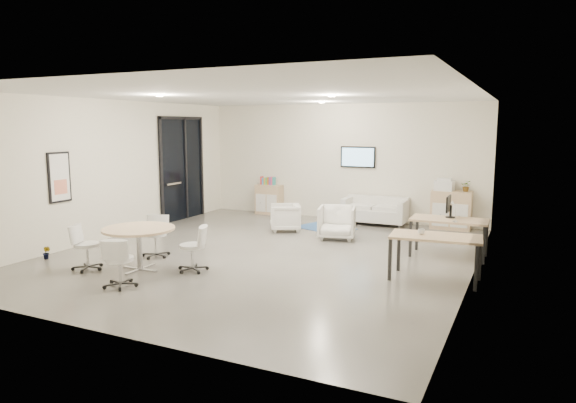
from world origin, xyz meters
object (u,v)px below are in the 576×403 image
Objects in this scene: armchair_right at (337,221)px; desk_front at (436,240)px; round_table at (139,232)px; desk_rear at (449,223)px; sideboard_left at (269,199)px; sideboard_right at (451,210)px; loveseat at (375,212)px; armchair_left at (285,216)px.

armchair_right reaches higher than desk_front.
armchair_right is 0.66× the size of round_table.
desk_rear is 1.16× the size of round_table.
sideboard_left is 7.29m from desk_front.
loveseat is at bearing -175.31° from sideboard_right.
desk_front is at bearing -63.46° from loveseat.
sideboard_left is 5.21m from sideboard_right.
armchair_right reaches higher than armchair_left.
round_table is at bearing -84.20° from sideboard_left.
loveseat is (3.28, -0.19, -0.10)m from sideboard_left.
sideboard_left reaches higher than desk_rear.
sideboard_left is 0.59× the size of desk_rear.
sideboard_left reaches higher than armchair_right.
desk_rear is at bearing 34.65° from round_table.
desk_rear is at bearing -50.96° from loveseat.
sideboard_right reaches higher than desk_front.
desk_front is (4.10, -2.67, 0.33)m from armchair_left.
loveseat is 6.70m from round_table.
armchair_left is (-1.79, -1.82, 0.03)m from loveseat.
loveseat is 2.26× the size of armchair_left.
desk_front is at bearing 28.12° from armchair_left.
armchair_left is at bearing -53.42° from sideboard_left.
armchair_right is 3.53m from desk_front.
armchair_right is (-0.31, -2.13, 0.08)m from loveseat.
round_table is (-2.33, -4.02, 0.28)m from armchair_right.
round_table is at bearing -146.11° from desk_rear.
sideboard_right is 2.93m from desk_rear.
sideboard_right is 1.94m from loveseat.
sideboard_right reaches higher than desk_rear.
sideboard_left reaches higher than armchair_left.
armchair_left is 4.42m from round_table.
armchair_left is 0.87× the size of armchair_right.
sideboard_right reaches higher than armchair_right.
armchair_right is at bearing 49.35° from armchair_left.
sideboard_right is 0.76× the size of round_table.
armchair_right is at bearing 132.86° from desk_front.
sideboard_left is at bearing 151.42° from desk_rear.
round_table is (0.64, -6.34, 0.27)m from sideboard_left.
loveseat is at bearing 67.31° from armchair_right.
sideboard_right reaches higher than round_table.
armchair_right is at bearing 59.85° from round_table.
desk_front is at bearing -89.87° from desk_rear.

